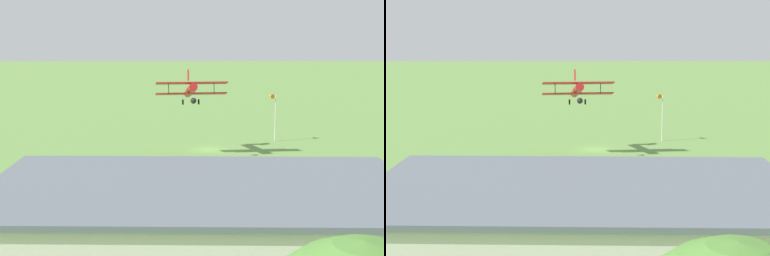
# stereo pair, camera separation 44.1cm
# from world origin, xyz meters

# --- Properties ---
(ground_plane) EXTENTS (400.00, 400.00, 0.00)m
(ground_plane) POSITION_xyz_m (0.00, 0.00, 0.00)
(ground_plane) COLOR #608C42
(hangar) EXTENTS (27.39, 17.59, 5.68)m
(hangar) POSITION_xyz_m (2.36, 38.77, 2.85)
(hangar) COLOR beige
(hangar) RESTS_ON ground_plane
(biplane) EXTENTS (8.59, 7.50, 4.05)m
(biplane) POSITION_xyz_m (2.26, 3.15, 7.92)
(biplane) COLOR #B21E1E
(car_silver) EXTENTS (2.33, 4.83, 1.63)m
(car_silver) POSITION_xyz_m (-9.07, 22.15, 0.84)
(car_silver) COLOR #B7B7BC
(car_silver) RESTS_ON ground_plane
(car_grey) EXTENTS (2.17, 4.62, 1.68)m
(car_grey) POSITION_xyz_m (11.04, 21.50, 0.86)
(car_grey) COLOR slate
(car_grey) RESTS_ON ground_plane
(car_blue) EXTENTS (2.37, 4.44, 1.63)m
(car_blue) POSITION_xyz_m (17.29, 22.26, 0.85)
(car_blue) COLOR #23389E
(car_blue) RESTS_ON ground_plane
(person_walking_on_apron) EXTENTS (0.49, 0.49, 1.63)m
(person_walking_on_apron) POSITION_xyz_m (2.18, 23.15, 0.81)
(person_walking_on_apron) COLOR #72338C
(person_walking_on_apron) RESTS_ON ground_plane
(person_by_parked_cars) EXTENTS (0.46, 0.46, 1.66)m
(person_by_parked_cars) POSITION_xyz_m (3.85, 20.08, 0.83)
(person_by_parked_cars) COLOR navy
(person_by_parked_cars) RESTS_ON ground_plane
(person_beside_truck) EXTENTS (0.43, 0.43, 1.72)m
(person_beside_truck) POSITION_xyz_m (13.09, 23.87, 0.86)
(person_beside_truck) COLOR #3F3F47
(person_beside_truck) RESTS_ON ground_plane
(person_crossing_taxiway) EXTENTS (0.40, 0.40, 1.64)m
(person_crossing_taxiway) POSITION_xyz_m (-6.95, 25.03, 0.81)
(person_crossing_taxiway) COLOR #72338C
(person_crossing_taxiway) RESTS_ON ground_plane
(windsock) EXTENTS (1.25, 1.42, 6.46)m
(windsock) POSITION_xyz_m (-8.74, -5.56, 5.68)
(windsock) COLOR silver
(windsock) RESTS_ON ground_plane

